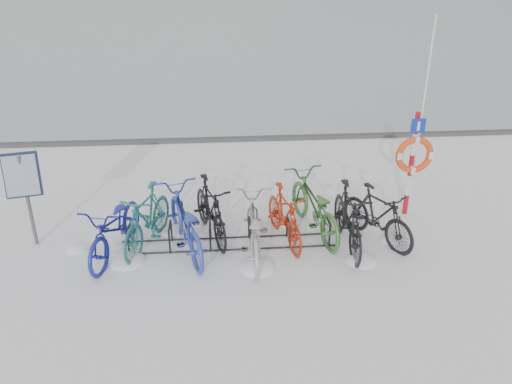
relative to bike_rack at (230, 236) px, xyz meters
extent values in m
plane|color=white|center=(0.00, 0.00, -0.18)|extent=(900.00, 900.00, 0.00)
cube|color=#3F3F42|center=(0.00, 5.90, -0.13)|extent=(400.00, 0.25, 0.10)
cylinder|color=black|center=(-1.80, -0.22, 0.04)|extent=(0.04, 0.04, 0.44)
cylinder|color=black|center=(-1.80, 0.22, 0.04)|extent=(0.04, 0.04, 0.44)
cylinder|color=black|center=(-1.80, 0.00, 0.26)|extent=(0.04, 0.44, 0.04)
cylinder|color=black|center=(-1.08, -0.22, 0.04)|extent=(0.04, 0.04, 0.44)
cylinder|color=black|center=(-1.08, 0.22, 0.04)|extent=(0.04, 0.04, 0.44)
cylinder|color=black|center=(-1.08, 0.00, 0.26)|extent=(0.04, 0.44, 0.04)
cylinder|color=black|center=(-0.36, -0.22, 0.04)|extent=(0.04, 0.04, 0.44)
cylinder|color=black|center=(-0.36, 0.22, 0.04)|extent=(0.04, 0.04, 0.44)
cylinder|color=black|center=(-0.36, 0.00, 0.26)|extent=(0.04, 0.44, 0.04)
cylinder|color=black|center=(0.36, -0.22, 0.04)|extent=(0.04, 0.04, 0.44)
cylinder|color=black|center=(0.36, 0.22, 0.04)|extent=(0.04, 0.04, 0.44)
cylinder|color=black|center=(0.36, 0.00, 0.26)|extent=(0.04, 0.44, 0.04)
cylinder|color=black|center=(1.08, -0.22, 0.04)|extent=(0.04, 0.04, 0.44)
cylinder|color=black|center=(1.08, 0.22, 0.04)|extent=(0.04, 0.04, 0.44)
cylinder|color=black|center=(1.08, 0.00, 0.26)|extent=(0.04, 0.44, 0.04)
cylinder|color=black|center=(1.80, -0.22, 0.04)|extent=(0.04, 0.04, 0.44)
cylinder|color=black|center=(1.80, 0.22, 0.04)|extent=(0.04, 0.04, 0.44)
cylinder|color=black|center=(1.80, 0.00, 0.26)|extent=(0.04, 0.44, 0.04)
cylinder|color=black|center=(0.00, -0.22, -0.16)|extent=(4.00, 0.03, 0.03)
cylinder|color=black|center=(0.00, 0.22, -0.16)|extent=(4.00, 0.03, 0.03)
cylinder|color=#595B5E|center=(-3.57, 0.32, 0.68)|extent=(0.07, 0.07, 1.73)
cube|color=black|center=(-3.57, 0.29, 1.21)|extent=(0.63, 0.35, 0.78)
cube|color=#8C99AD|center=(-3.57, 0.25, 1.21)|extent=(0.56, 0.27, 0.70)
cylinder|color=#A80D1B|center=(3.65, 0.96, 0.03)|extent=(0.10, 0.10, 0.43)
cylinder|color=silver|center=(3.65, 0.96, 0.47)|extent=(0.10, 0.10, 0.43)
cylinder|color=#A80D1B|center=(3.65, 0.96, 0.90)|extent=(0.10, 0.10, 0.43)
cylinder|color=silver|center=(3.65, 0.96, 1.33)|extent=(0.10, 0.10, 0.43)
cylinder|color=#A80D1B|center=(3.65, 0.96, 1.76)|extent=(0.10, 0.10, 0.43)
torus|color=#E24415|center=(3.65, 0.87, 1.14)|extent=(0.75, 0.13, 0.75)
cube|color=#0E2C9C|center=(3.65, 0.88, 1.73)|extent=(0.27, 0.03, 0.27)
cylinder|color=silver|center=(3.74, 1.01, 1.78)|extent=(0.04, 0.04, 3.92)
imported|color=#1C2397|center=(-2.01, -0.11, 0.36)|extent=(1.19, 2.18, 1.08)
imported|color=#226A69|center=(-1.48, 0.13, 0.39)|extent=(1.11, 1.98, 1.15)
imported|color=#2E42A9|center=(-0.80, -0.09, 0.40)|extent=(1.37, 2.34, 1.16)
imported|color=black|center=(-0.35, 0.39, 0.40)|extent=(1.06, 1.99, 1.15)
imported|color=#A2A6A9|center=(0.40, -0.34, 0.36)|extent=(0.77, 2.08, 1.08)
imported|color=#AE270C|center=(1.01, 0.10, 0.35)|extent=(0.86, 1.83, 1.06)
imported|color=#386B31|center=(1.61, 0.40, 0.40)|extent=(1.23, 2.32, 1.16)
imported|color=black|center=(2.11, -0.20, 0.42)|extent=(0.58, 1.99, 1.19)
imported|color=black|center=(2.72, -0.03, 0.35)|extent=(1.28, 1.81, 1.07)
ellipsoid|color=white|center=(-1.81, -0.43, -0.18)|extent=(0.64, 0.64, 0.22)
ellipsoid|color=white|center=(0.43, -0.82, -0.18)|extent=(0.63, 0.63, 0.22)
ellipsoid|color=white|center=(-2.77, 0.06, -0.18)|extent=(0.42, 0.42, 0.15)
ellipsoid|color=white|center=(0.52, 0.85, -0.18)|extent=(0.35, 0.35, 0.12)
ellipsoid|color=white|center=(3.03, -0.07, -0.18)|extent=(0.42, 0.42, 0.15)
ellipsoid|color=white|center=(2.26, -0.76, -0.18)|extent=(0.55, 0.55, 0.19)
ellipsoid|color=white|center=(1.19, 0.79, -0.18)|extent=(0.52, 0.52, 0.18)
ellipsoid|color=white|center=(-1.05, 0.58, -0.18)|extent=(0.50, 0.50, 0.18)
camera|label=1|loc=(-0.18, -7.97, 4.54)|focal=35.00mm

